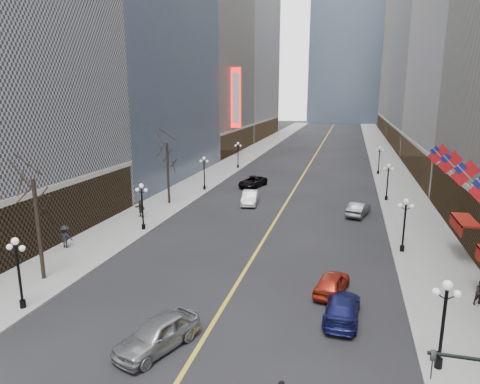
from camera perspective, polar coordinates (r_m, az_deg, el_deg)
The scene contains 30 objects.
sidewalk_east at distance 77.28m, azimuth 19.39°, elevation 2.70°, with size 6.00×230.00×0.15m, color gray.
sidewalk_west at distance 79.81m, azimuth -1.07°, elevation 3.75°, with size 6.00×230.00×0.15m, color gray.
lane_line at distance 87.15m, azimuth 9.65°, elevation 4.32°, with size 0.25×200.00×0.02m, color gold.
bldg_east_c at distance 114.72m, azimuth 27.16°, elevation 17.30°, with size 26.60×40.60×48.80m.
bldg_east_d at distance 157.60m, azimuth 24.01°, elevation 18.63°, with size 26.60×46.60×62.80m.
bldg_west_c at distance 100.71m, azimuth -7.66°, elevation 19.92°, with size 26.60×30.60×50.80m.
bldg_west_d at distance 134.18m, azimuth -1.93°, elevation 23.02°, with size 26.60×38.60×72.80m.
streetlamp_east_0 at distance 22.79m, azimuth 25.55°, elevation -14.64°, with size 1.26×0.44×4.52m.
streetlamp_east_1 at distance 37.57m, azimuth 21.11°, elevation -3.44°, with size 1.26×0.44×4.52m.
streetlamp_east_2 at distance 55.02m, azimuth 19.11°, elevation 1.76°, with size 1.26×0.44×4.52m.
streetlamp_east_3 at distance 72.74m, azimuth 18.08°, elevation 4.44°, with size 1.26×0.44×4.52m.
streetlamp_west_0 at distance 29.24m, azimuth -27.49°, elevation -8.71°, with size 1.26×0.44×4.52m.
streetlamp_west_1 at distance 41.80m, azimuth -12.92°, elevation -1.26°, with size 1.26×0.44×4.52m.
streetlamp_west_2 at distance 57.99m, azimuth -4.80°, elevation 2.99°, with size 1.26×0.44×4.52m.
streetlamp_west_3 at distance 75.01m, azimuth -0.27°, elevation 5.33°, with size 1.26×0.44×4.52m.
flag_3 at distance 34.37m, azimuth 28.07°, elevation 1.94°, with size 2.87×0.12×2.87m.
flag_4 at distance 39.18m, azimuth 26.43°, elevation 3.30°, with size 2.87×0.12×2.87m.
flag_5 at distance 44.03m, azimuth 25.15°, elevation 4.37°, with size 2.87×0.12×2.87m.
awning_c at distance 38.30m, azimuth 27.54°, elevation -3.48°, with size 1.40×4.00×0.93m.
theatre_marquee at distance 88.91m, azimuth -0.53°, elevation 12.43°, with size 2.00×0.55×12.00m.
tree_west_near at distance 32.26m, azimuth -25.69°, elevation -0.36°, with size 3.60×3.60×7.92m.
tree_west_far at distance 50.75m, azimuth -9.67°, elevation 5.22°, with size 3.60×3.60×7.92m.
car_nb_near at distance 23.71m, azimuth -10.92°, elevation -18.04°, with size 2.02×5.02×1.71m, color gray.
car_nb_mid at distance 51.10m, azimuth 1.34°, elevation -0.74°, with size 1.71×4.90×1.61m, color silver.
car_nb_far at distance 60.56m, azimuth 1.70°, elevation 1.39°, with size 2.48×5.38×1.50m, color black.
car_sb_near at distance 26.69m, azimuth 13.47°, elevation -14.77°, with size 1.99×4.90×1.42m, color #151850.
car_sb_mid at distance 29.61m, azimuth 12.15°, elevation -11.77°, with size 1.70×4.23×1.44m, color maroon.
car_sb_far at distance 48.07m, azimuth 15.50°, elevation -2.16°, with size 1.64×4.71×1.55m, color #45494C.
ped_west_walk at distance 39.35m, azimuth -22.28°, elevation -5.53°, with size 1.25×0.52×1.94m, color black.
ped_west_far at distance 46.53m, azimuth -13.08°, elevation -2.15°, with size 1.70×0.49×1.83m, color black.
Camera 1 is at (7.10, -5.88, 13.02)m, focal length 32.00 mm.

